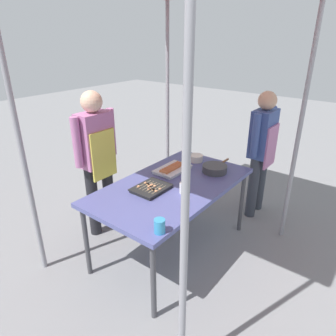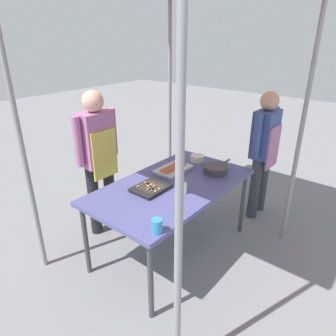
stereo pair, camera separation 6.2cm
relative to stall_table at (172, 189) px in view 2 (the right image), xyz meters
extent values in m
plane|color=slate|center=(0.00, 0.00, -0.70)|extent=(18.00, 18.00, 0.00)
cube|color=#4C518C|center=(0.00, 0.00, 0.03)|extent=(1.60, 0.90, 0.04)
cylinder|color=#3F3F44|center=(-0.74, -0.39, -0.34)|extent=(0.04, 0.04, 0.71)
cylinder|color=#3F3F44|center=(0.74, -0.39, -0.34)|extent=(0.04, 0.04, 0.71)
cylinder|color=#3F3F44|center=(-0.74, 0.39, -0.34)|extent=(0.04, 0.04, 0.71)
cylinder|color=#3F3F44|center=(0.74, 0.39, -0.34)|extent=(0.04, 0.04, 0.71)
cylinder|color=gray|center=(-0.95, -0.80, 0.49)|extent=(0.04, 0.04, 2.38)
cylinder|color=gray|center=(0.95, -0.80, 0.49)|extent=(0.04, 0.04, 2.38)
cylinder|color=gray|center=(-0.95, 0.80, 0.49)|extent=(0.04, 0.04, 2.38)
cylinder|color=gray|center=(0.95, 0.80, 0.49)|extent=(0.04, 0.04, 2.38)
cube|color=silver|center=(0.24, 0.18, 0.06)|extent=(0.37, 0.23, 0.02)
cube|color=silver|center=(0.24, 0.18, 0.08)|extent=(0.38, 0.24, 0.01)
cylinder|color=#B7663D|center=(0.10, 0.18, 0.09)|extent=(0.03, 0.10, 0.03)
cylinder|color=#B7663D|center=(0.13, 0.18, 0.09)|extent=(0.03, 0.10, 0.03)
cylinder|color=#B7663D|center=(0.17, 0.18, 0.09)|extent=(0.03, 0.10, 0.03)
cylinder|color=#B7663D|center=(0.21, 0.18, 0.09)|extent=(0.03, 0.10, 0.03)
cylinder|color=#B7663D|center=(0.24, 0.18, 0.09)|extent=(0.03, 0.10, 0.03)
cylinder|color=#B7663D|center=(0.28, 0.18, 0.09)|extent=(0.03, 0.10, 0.03)
cylinder|color=#B7663D|center=(0.31, 0.18, 0.09)|extent=(0.03, 0.10, 0.03)
cylinder|color=#B7663D|center=(0.35, 0.18, 0.09)|extent=(0.03, 0.10, 0.03)
cylinder|color=#B7663D|center=(0.38, 0.18, 0.09)|extent=(0.03, 0.10, 0.03)
cube|color=black|center=(-0.21, 0.08, 0.06)|extent=(0.32, 0.25, 0.02)
cube|color=black|center=(-0.21, 0.08, 0.08)|extent=(0.33, 0.26, 0.01)
cylinder|color=tan|center=(-0.21, -0.01, 0.08)|extent=(0.20, 0.01, 0.01)
cube|color=tan|center=(-0.25, -0.01, 0.08)|extent=(0.02, 0.02, 0.02)
cube|color=tan|center=(-0.20, -0.01, 0.08)|extent=(0.02, 0.02, 0.02)
cylinder|color=tan|center=(-0.21, 0.02, 0.08)|extent=(0.20, 0.01, 0.01)
cube|color=tan|center=(-0.25, 0.02, 0.08)|extent=(0.02, 0.02, 0.02)
cube|color=tan|center=(-0.25, 0.02, 0.08)|extent=(0.02, 0.02, 0.02)
cylinder|color=tan|center=(-0.21, 0.06, 0.08)|extent=(0.20, 0.01, 0.01)
cube|color=tan|center=(-0.26, 0.06, 0.08)|extent=(0.02, 0.02, 0.02)
cube|color=tan|center=(-0.25, 0.06, 0.08)|extent=(0.02, 0.02, 0.02)
cube|color=tan|center=(-0.18, 0.06, 0.08)|extent=(0.02, 0.02, 0.02)
cylinder|color=tan|center=(-0.21, 0.10, 0.08)|extent=(0.20, 0.01, 0.01)
cube|color=tan|center=(-0.18, 0.10, 0.08)|extent=(0.02, 0.02, 0.02)
cube|color=tan|center=(-0.22, 0.10, 0.08)|extent=(0.02, 0.02, 0.02)
cube|color=tan|center=(-0.20, 0.10, 0.08)|extent=(0.02, 0.02, 0.02)
cylinder|color=tan|center=(-0.21, 0.13, 0.08)|extent=(0.20, 0.01, 0.01)
cube|color=tan|center=(-0.20, 0.13, 0.08)|extent=(0.02, 0.02, 0.02)
cube|color=tan|center=(-0.19, 0.13, 0.08)|extent=(0.02, 0.02, 0.02)
cylinder|color=tan|center=(-0.21, 0.17, 0.08)|extent=(0.20, 0.01, 0.01)
cube|color=tan|center=(-0.28, 0.17, 0.08)|extent=(0.02, 0.02, 0.02)
cube|color=tan|center=(-0.19, 0.17, 0.08)|extent=(0.02, 0.02, 0.02)
cylinder|color=#38383A|center=(0.48, -0.17, 0.09)|extent=(0.25, 0.25, 0.07)
cylinder|color=brown|center=(0.68, -0.17, 0.10)|extent=(0.16, 0.02, 0.02)
cylinder|color=#386B33|center=(0.48, -0.17, 0.12)|extent=(0.23, 0.23, 0.01)
cylinder|color=silver|center=(0.61, 0.14, 0.09)|extent=(0.15, 0.15, 0.07)
cylinder|color=white|center=(-0.08, -0.18, 0.10)|extent=(0.07, 0.07, 0.10)
cylinder|color=#338CBF|center=(-0.66, -0.39, 0.11)|extent=(0.08, 0.08, 0.11)
cylinder|color=black|center=(-0.29, 0.84, -0.31)|extent=(0.12, 0.12, 0.78)
cylinder|color=black|center=(-0.07, 0.84, -0.31)|extent=(0.12, 0.12, 0.78)
cube|color=#B26B9E|center=(-0.18, 0.84, 0.36)|extent=(0.34, 0.20, 0.55)
cube|color=#D8CC4C|center=(-0.18, 0.73, 0.22)|extent=(0.30, 0.02, 0.50)
cylinder|color=#B26B9E|center=(-0.40, 0.84, 0.39)|extent=(0.08, 0.08, 0.50)
cylinder|color=#B26B9E|center=(0.04, 0.84, 0.39)|extent=(0.08, 0.08, 0.50)
sphere|color=#D8B293|center=(-0.18, 0.84, 0.75)|extent=(0.21, 0.21, 0.21)
cylinder|color=#333842|center=(1.10, -0.36, -0.32)|extent=(0.12, 0.12, 0.75)
cylinder|color=#333842|center=(1.32, -0.36, -0.32)|extent=(0.12, 0.12, 0.75)
cube|color=#384C8C|center=(1.21, -0.36, 0.32)|extent=(0.34, 0.20, 0.53)
cube|color=#B26B9E|center=(1.21, -0.47, 0.18)|extent=(0.30, 0.02, 0.48)
cylinder|color=#384C8C|center=(0.99, -0.36, 0.34)|extent=(0.08, 0.08, 0.48)
cylinder|color=#384C8C|center=(1.43, -0.36, 0.34)|extent=(0.08, 0.08, 0.48)
sphere|color=tan|center=(1.21, -0.36, 0.68)|extent=(0.20, 0.20, 0.20)
camera|label=1|loc=(-2.04, -1.54, 1.34)|focal=32.79mm
camera|label=2|loc=(-2.00, -1.59, 1.34)|focal=32.79mm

